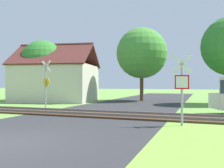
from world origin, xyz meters
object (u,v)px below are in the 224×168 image
(house, at_px, (56,82))
(tree_left, at_px, (43,63))
(stop_sign_near, at_px, (182,85))
(crossing_sign_far, at_px, (46,81))
(tree_center, at_px, (142,53))

(house, height_order, tree_left, tree_left)
(stop_sign_near, distance_m, house, 17.85)
(stop_sign_near, distance_m, crossing_sign_far, 10.60)
(crossing_sign_far, distance_m, house, 8.36)
(house, bearing_deg, crossing_sign_far, -72.46)
(crossing_sign_far, height_order, house, house)
(crossing_sign_far, distance_m, tree_center, 12.10)
(crossing_sign_far, bearing_deg, tree_left, 138.59)
(stop_sign_near, xyz_separation_m, tree_left, (-15.00, 11.12, 2.26))
(tree_left, xyz_separation_m, tree_center, (9.75, 3.81, 1.05))
(crossing_sign_far, xyz_separation_m, tree_center, (4.51, 10.80, 3.09))
(tree_center, bearing_deg, house, -157.96)
(crossing_sign_far, bearing_deg, stop_sign_near, -11.20)
(crossing_sign_far, relative_size, tree_left, 0.55)
(stop_sign_near, bearing_deg, tree_center, -73.19)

